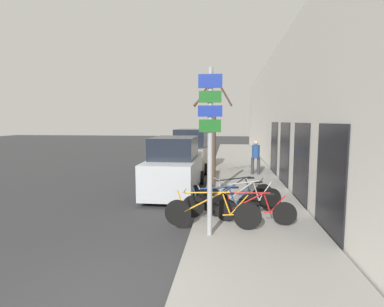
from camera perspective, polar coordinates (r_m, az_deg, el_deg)
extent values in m
plane|color=#333335|center=(15.62, -0.11, -4.02)|extent=(80.00, 80.00, 0.00)
cube|color=gray|center=(18.27, 9.09, -2.36)|extent=(3.20, 32.00, 0.15)
cube|color=silver|center=(18.24, 14.82, 7.50)|extent=(0.20, 32.00, 6.50)
cube|color=black|center=(7.68, 24.77, -4.42)|extent=(0.03, 1.95, 2.56)
cube|color=black|center=(10.40, 19.96, -1.57)|extent=(0.03, 1.95, 2.56)
cube|color=black|center=(13.17, 17.17, 0.09)|extent=(0.03, 1.95, 2.56)
cube|color=black|center=(15.98, 15.35, 1.17)|extent=(0.03, 1.95, 2.56)
cylinder|color=#939399|center=(6.74, 3.45, -0.01)|extent=(0.12, 0.12, 3.79)
cube|color=navy|center=(6.69, 3.50, 13.62)|extent=(0.52, 0.02, 0.30)
cube|color=#19591E|center=(6.65, 3.48, 10.74)|extent=(0.49, 0.02, 0.26)
cube|color=navy|center=(6.64, 3.46, 8.07)|extent=(0.54, 0.02, 0.25)
cube|color=#19591E|center=(6.63, 3.45, 5.28)|extent=(0.49, 0.02, 0.28)
cylinder|color=black|center=(7.62, -2.69, -11.25)|extent=(0.67, 0.06, 0.67)
cylinder|color=black|center=(7.49, 10.55, -11.67)|extent=(0.67, 0.06, 0.67)
cylinder|color=orange|center=(7.44, 2.21, -9.19)|extent=(0.96, 0.07, 0.55)
cylinder|color=orange|center=(7.37, 2.89, -7.45)|extent=(1.12, 0.07, 0.09)
cylinder|color=orange|center=(7.40, 6.56, -9.50)|extent=(0.21, 0.04, 0.48)
cylinder|color=orange|center=(7.47, 8.21, -11.46)|extent=(0.60, 0.05, 0.08)
cylinder|color=orange|center=(7.41, 8.91, -9.73)|extent=(0.45, 0.04, 0.54)
cylinder|color=orange|center=(7.52, -2.06, -9.20)|extent=(0.20, 0.04, 0.58)
cube|color=black|center=(7.34, 7.26, -7.59)|extent=(0.20, 0.09, 0.04)
cylinder|color=#99999E|center=(7.44, -1.41, -7.11)|extent=(0.04, 0.44, 0.02)
cylinder|color=black|center=(8.02, 6.57, -10.66)|extent=(0.60, 0.09, 0.60)
cylinder|color=black|center=(8.02, 17.23, -10.90)|extent=(0.60, 0.09, 0.60)
cylinder|color=red|center=(7.91, 10.61, -8.87)|extent=(0.82, 0.11, 0.50)
cylinder|color=red|center=(7.86, 11.17, -7.40)|extent=(0.95, 0.12, 0.08)
cylinder|color=red|center=(7.92, 14.09, -9.10)|extent=(0.18, 0.05, 0.43)
cylinder|color=red|center=(8.00, 15.37, -10.73)|extent=(0.52, 0.08, 0.07)
cylinder|color=red|center=(7.94, 15.95, -9.28)|extent=(0.39, 0.06, 0.48)
cylinder|color=red|center=(7.94, 7.13, -8.92)|extent=(0.18, 0.05, 0.52)
cube|color=black|center=(7.87, 14.67, -7.49)|extent=(0.21, 0.10, 0.04)
cylinder|color=#99999E|center=(7.88, 7.69, -7.15)|extent=(0.06, 0.44, 0.02)
cylinder|color=black|center=(8.25, 0.22, -10.05)|extent=(0.62, 0.16, 0.62)
cylinder|color=black|center=(8.53, 10.63, -9.62)|extent=(0.62, 0.16, 0.62)
cylinder|color=#1E4799|center=(8.25, 4.22, -8.00)|extent=(0.85, 0.21, 0.51)
cylinder|color=#1E4799|center=(8.21, 4.76, -6.51)|extent=(0.98, 0.24, 0.08)
cylinder|color=#1E4799|center=(8.35, 7.62, -8.03)|extent=(0.19, 0.07, 0.45)
cylinder|color=#1E4799|center=(8.46, 8.87, -9.56)|extent=(0.53, 0.14, 0.08)
cylinder|color=#1E4799|center=(8.42, 9.40, -8.11)|extent=(0.40, 0.11, 0.50)
cylinder|color=#1E4799|center=(8.19, 0.76, -8.26)|extent=(0.19, 0.07, 0.54)
cube|color=black|center=(8.31, 8.16, -6.42)|extent=(0.21, 0.12, 0.04)
cylinder|color=#99999E|center=(8.14, 1.30, -6.44)|extent=(0.12, 0.44, 0.02)
cylinder|color=black|center=(8.37, 5.15, -9.64)|extent=(0.64, 0.31, 0.68)
cylinder|color=black|center=(9.11, 14.79, -8.51)|extent=(0.64, 0.31, 0.68)
cylinder|color=#B7B7BC|center=(8.54, 9.00, -7.18)|extent=(0.85, 0.41, 0.56)
cylinder|color=#B7B7BC|center=(8.52, 9.52, -5.57)|extent=(0.98, 0.47, 0.09)
cylinder|color=#B7B7BC|center=(8.79, 12.12, -7.03)|extent=(0.19, 0.11, 0.49)
cylinder|color=#B7B7BC|center=(8.95, 13.23, -8.55)|extent=(0.54, 0.26, 0.08)
cylinder|color=#B7B7BC|center=(8.94, 13.72, -7.01)|extent=(0.40, 0.20, 0.55)
cylinder|color=#B7B7BC|center=(8.32, 5.69, -7.66)|extent=(0.19, 0.11, 0.59)
cube|color=black|center=(8.78, 12.62, -5.33)|extent=(0.22, 0.16, 0.04)
cylinder|color=#99999E|center=(8.29, 6.23, -5.67)|extent=(0.20, 0.41, 0.02)
cylinder|color=black|center=(8.78, 3.60, -8.78)|extent=(0.65, 0.33, 0.71)
cylinder|color=black|center=(9.54, 13.34, -7.73)|extent=(0.65, 0.33, 0.71)
cylinder|color=black|center=(8.96, 7.47, -6.38)|extent=(0.89, 0.44, 0.58)
cylinder|color=black|center=(8.94, 7.99, -4.79)|extent=(1.03, 0.50, 0.09)
cylinder|color=black|center=(9.21, 10.63, -6.25)|extent=(0.20, 0.12, 0.51)
cylinder|color=black|center=(9.38, 11.75, -7.76)|extent=(0.56, 0.28, 0.08)
cylinder|color=black|center=(9.37, 12.25, -6.24)|extent=(0.42, 0.22, 0.56)
cylinder|color=black|center=(8.74, 4.14, -6.83)|extent=(0.20, 0.12, 0.61)
cube|color=black|center=(9.20, 11.13, -4.58)|extent=(0.22, 0.16, 0.04)
cylinder|color=#99999E|center=(8.71, 4.68, -4.87)|extent=(0.21, 0.41, 0.02)
cube|color=#B2B7BC|center=(11.75, -3.16, -3.63)|extent=(1.79, 4.76, 1.20)
cube|color=black|center=(11.43, -3.34, 1.16)|extent=(1.59, 2.48, 0.80)
cylinder|color=black|center=(13.42, -5.80, -4.44)|extent=(0.22, 0.60, 0.60)
cylinder|color=black|center=(13.16, 1.71, -4.62)|extent=(0.22, 0.60, 0.60)
cylinder|color=black|center=(10.62, -9.19, -7.33)|extent=(0.22, 0.60, 0.60)
cylinder|color=black|center=(10.30, 0.34, -7.68)|extent=(0.22, 0.60, 0.60)
cube|color=gray|center=(16.83, 0.09, -0.66)|extent=(2.09, 4.31, 1.19)
cube|color=black|center=(16.57, -0.01, 2.97)|extent=(1.78, 2.29, 0.97)
cylinder|color=black|center=(18.34, -1.96, -1.54)|extent=(0.26, 0.61, 0.60)
cylinder|color=black|center=(18.04, 3.69, -1.69)|extent=(0.26, 0.61, 0.60)
cylinder|color=black|center=(15.83, -4.01, -2.79)|extent=(0.26, 0.61, 0.60)
cylinder|color=black|center=(15.48, 2.54, -2.99)|extent=(0.26, 0.61, 0.60)
cylinder|color=#333338|center=(15.11, 11.46, -2.35)|extent=(0.15, 0.15, 0.81)
cylinder|color=#333338|center=(15.14, 12.54, -2.36)|extent=(0.15, 0.15, 0.81)
cylinder|color=navy|center=(15.04, 12.06, 0.38)|extent=(0.37, 0.37, 0.64)
sphere|color=tan|center=(15.00, 12.10, 2.02)|extent=(0.22, 0.22, 0.22)
cylinder|color=#4C3828|center=(10.94, 4.11, 0.74)|extent=(0.17, 0.17, 3.17)
cylinder|color=#4C3828|center=(11.20, 2.29, 11.63)|extent=(0.83, 0.55, 1.07)
cylinder|color=#4C3828|center=(10.86, 2.27, 11.07)|extent=(0.77, 0.25, 0.80)
cylinder|color=#4C3828|center=(11.05, 5.94, 11.85)|extent=(0.72, 0.33, 1.13)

